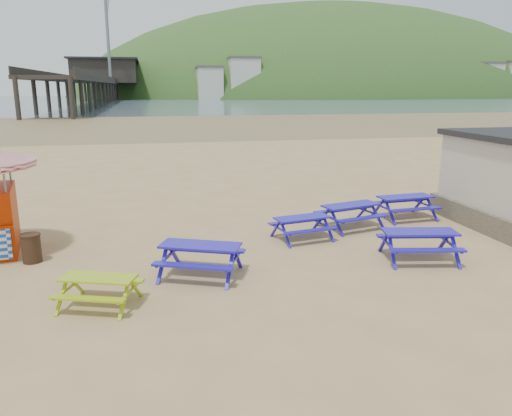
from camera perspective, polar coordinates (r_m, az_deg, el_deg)
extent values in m
plane|color=tan|center=(14.39, 3.15, -5.16)|extent=(400.00, 400.00, 0.00)
plane|color=olive|center=(68.38, -9.18, 9.62)|extent=(400.00, 400.00, 0.00)
plane|color=#4B5E6B|center=(183.22, -11.22, 11.98)|extent=(400.00, 400.00, 0.00)
cube|color=#2414A7|center=(15.52, 5.31, -1.10)|extent=(1.82, 0.99, 0.05)
cube|color=#2414A7|center=(16.08, 4.32, -1.54)|extent=(1.74, 0.56, 0.05)
cube|color=#2414A7|center=(15.11, 6.33, -2.59)|extent=(1.74, 0.56, 0.05)
cube|color=#2414A7|center=(16.99, 10.79, 0.33)|extent=(2.08, 1.24, 0.05)
cube|color=#2414A7|center=(17.56, 9.45, -0.19)|extent=(1.95, 0.77, 0.05)
cube|color=#2414A7|center=(16.57, 12.11, -1.15)|extent=(1.95, 0.77, 0.05)
cube|color=#2414A7|center=(18.71, 16.74, 1.23)|extent=(2.02, 0.92, 0.05)
cube|color=#2414A7|center=(19.30, 15.61, 0.75)|extent=(1.98, 0.44, 0.05)
cube|color=#2414A7|center=(18.25, 17.79, -0.13)|extent=(1.98, 0.44, 0.05)
cube|color=#2414A7|center=(12.52, -6.40, -4.26)|extent=(2.12, 1.49, 0.06)
cube|color=#2414A7|center=(13.21, -5.51, -4.67)|extent=(1.93, 1.03, 0.06)
cube|color=#2414A7|center=(12.03, -7.30, -6.60)|extent=(1.93, 1.03, 0.06)
cube|color=#2414A7|center=(14.30, 18.23, -2.60)|extent=(2.08, 1.12, 0.05)
cube|color=#2414A7|center=(14.98, 17.32, -3.03)|extent=(1.99, 0.64, 0.05)
cube|color=#2414A7|center=(13.80, 19.03, -4.59)|extent=(1.99, 0.64, 0.05)
cube|color=#82B50A|center=(11.34, -17.60, -7.61)|extent=(1.72, 1.13, 0.04)
cube|color=#82B50A|center=(11.88, -16.43, -7.83)|extent=(1.58, 0.75, 0.04)
cube|color=#82B50A|center=(10.99, -18.69, -9.79)|extent=(1.58, 0.75, 0.04)
cylinder|color=#321D13|center=(14.84, -24.28, -4.25)|extent=(0.50, 0.50, 0.76)
cylinder|color=#321D13|center=(14.73, -24.43, -2.80)|extent=(0.54, 0.54, 0.04)
cube|color=black|center=(188.68, -16.97, 13.52)|extent=(9.00, 220.00, 0.60)
cube|color=black|center=(199.72, -16.80, 14.66)|extent=(22.00, 30.00, 8.00)
cube|color=black|center=(199.88, -16.89, 15.89)|extent=(24.00, 32.00, 0.60)
cylinder|color=slate|center=(178.16, -16.57, 18.09)|extent=(1.00, 1.00, 28.00)
cube|color=slate|center=(193.55, -16.54, 21.58)|extent=(0.60, 25.63, 12.38)
ellipsoid|color=#2D4C1E|center=(260.94, 9.08, 10.30)|extent=(264.00, 144.00, 108.00)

